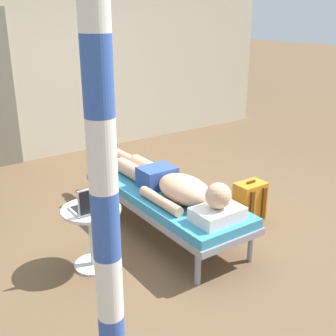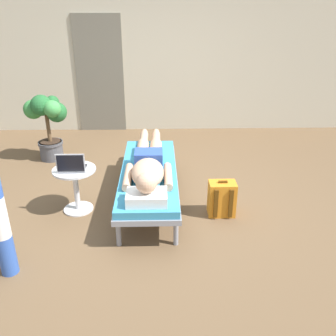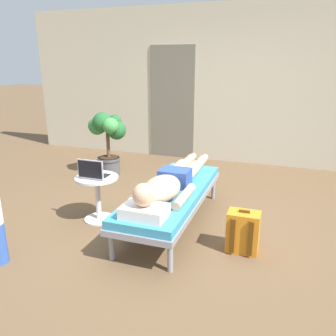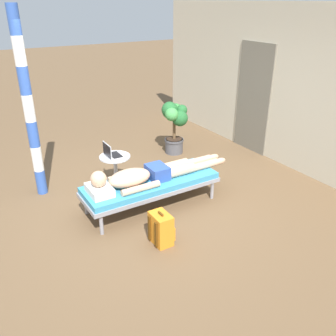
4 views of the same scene
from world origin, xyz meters
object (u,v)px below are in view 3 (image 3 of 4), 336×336
laptop (94,173)px  backpack (243,232)px  side_table (98,191)px  lounge_chair (172,195)px  potted_plant (107,136)px  person_reclining (169,183)px

laptop → backpack: 1.70m
side_table → laptop: 0.23m
lounge_chair → potted_plant: potted_plant is taller
lounge_chair → person_reclining: 0.19m
lounge_chair → backpack: bearing=-21.2°
person_reclining → laptop: 0.84m
backpack → potted_plant: potted_plant is taller
person_reclining → laptop: laptop is taller
lounge_chair → person_reclining: bearing=-90.0°
side_table → potted_plant: bearing=114.7°
person_reclining → backpack: bearing=-15.8°
lounge_chair → laptop: (-0.83, -0.23, 0.24)m
backpack → laptop: bearing=177.0°
person_reclining → backpack: 0.92m
lounge_chair → potted_plant: 2.05m
person_reclining → backpack: (0.82, -0.23, -0.32)m
side_table → backpack: (1.65, -0.14, -0.16)m
lounge_chair → side_table: 0.85m
person_reclining → potted_plant: size_ratio=2.14×
side_table → laptop: laptop is taller
lounge_chair → laptop: 0.89m
lounge_chair → backpack: backpack is taller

